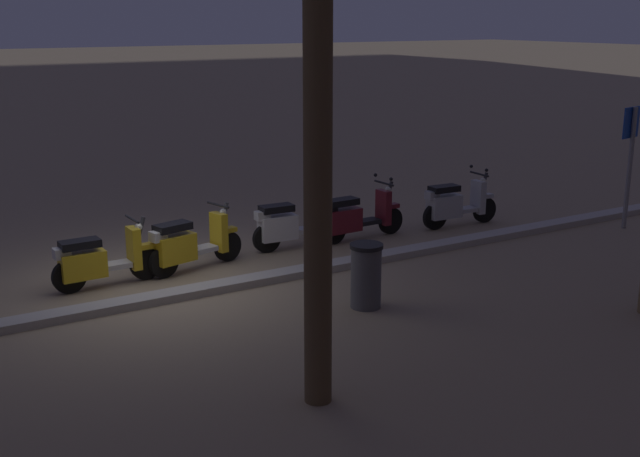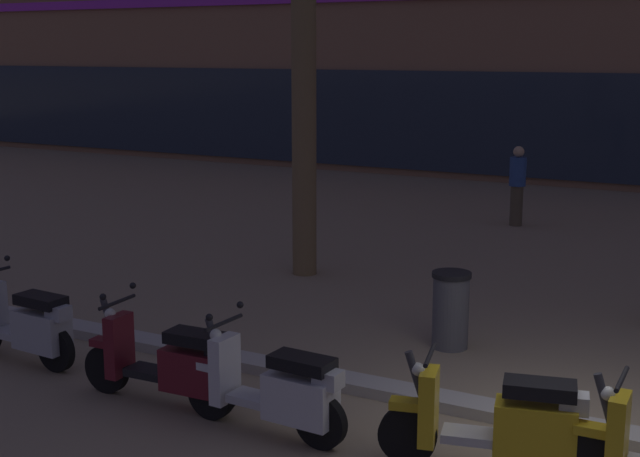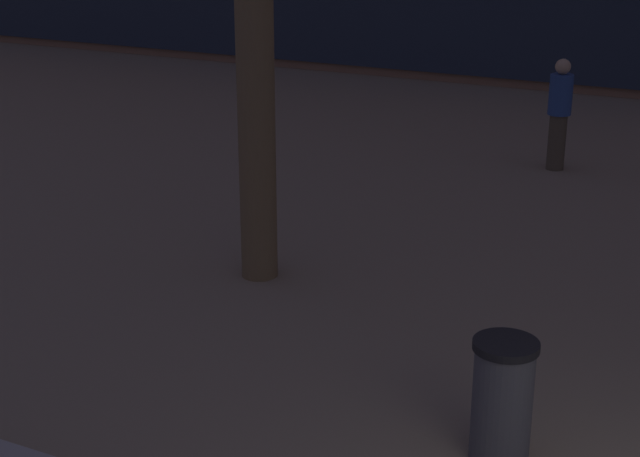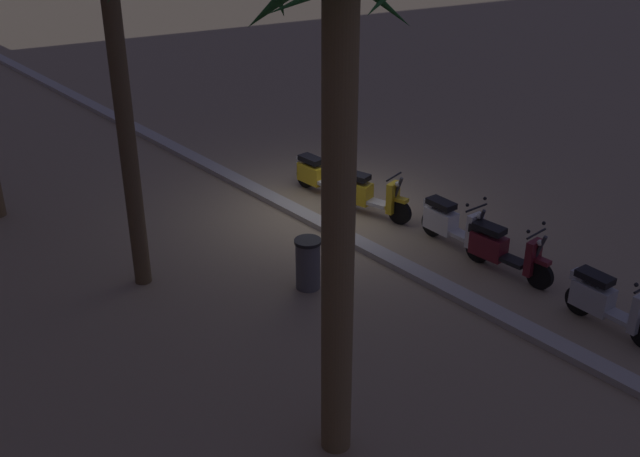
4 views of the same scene
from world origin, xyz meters
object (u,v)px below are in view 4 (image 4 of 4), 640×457
object	(u,v)px
scooter_maroon_last_in_row	(502,250)
scooter_yellow_gap_after_mid	(319,175)
scooter_white_tail_end	(451,224)
litter_bin	(308,263)
palm_tree_by_mall_entrance	(339,79)
scooter_silver_mid_centre	(606,302)
scooter_yellow_lead_nearest	(367,194)
palm_tree_far_corner	(111,8)

from	to	relation	value
scooter_maroon_last_in_row	scooter_yellow_gap_after_mid	size ratio (longest dim) A/B	1.07
scooter_white_tail_end	scooter_yellow_gap_after_mid	bearing A→B (deg)	5.35
scooter_maroon_last_in_row	litter_bin	size ratio (longest dim) A/B	1.96
palm_tree_by_mall_entrance	scooter_maroon_last_in_row	bearing A→B (deg)	-74.74
litter_bin	scooter_silver_mid_centre	bearing A→B (deg)	-145.04
scooter_white_tail_end	litter_bin	size ratio (longest dim) A/B	1.89
scooter_yellow_lead_nearest	litter_bin	bearing A→B (deg)	117.73
scooter_maroon_last_in_row	scooter_white_tail_end	distance (m)	1.33
scooter_yellow_lead_nearest	palm_tree_far_corner	xyz separation A→B (m)	(0.58, 5.05, 4.40)
scooter_yellow_lead_nearest	palm_tree_by_mall_entrance	distance (m)	8.43
scooter_white_tail_end	scooter_yellow_gap_after_mid	distance (m)	3.60
scooter_yellow_gap_after_mid	palm_tree_far_corner	distance (m)	6.73
scooter_silver_mid_centre	palm_tree_by_mall_entrance	world-z (taller)	palm_tree_by_mall_entrance
scooter_yellow_gap_after_mid	palm_tree_by_mall_entrance	distance (m)	9.35
palm_tree_far_corner	scooter_silver_mid_centre	bearing A→B (deg)	-141.17
scooter_yellow_gap_after_mid	palm_tree_far_corner	bearing A→B (deg)	100.40
litter_bin	scooter_yellow_gap_after_mid	bearing A→B (deg)	-43.22
scooter_maroon_last_in_row	scooter_yellow_lead_nearest	size ratio (longest dim) A/B	1.04
palm_tree_by_mall_entrance	litter_bin	xyz separation A→B (m)	(3.35, -2.32, -4.44)
palm_tree_by_mall_entrance	scooter_white_tail_end	bearing A→B (deg)	-63.08
scooter_white_tail_end	palm_tree_far_corner	xyz separation A→B (m)	(2.67, 5.32, 4.41)
scooter_silver_mid_centre	scooter_white_tail_end	world-z (taller)	same
scooter_yellow_gap_after_mid	palm_tree_by_mall_entrance	xyz separation A→B (m)	(-6.38, 5.17, 4.48)
scooter_white_tail_end	scooter_yellow_lead_nearest	xyz separation A→B (m)	(2.09, 0.27, 0.01)
scooter_maroon_last_in_row	scooter_yellow_lead_nearest	world-z (taller)	scooter_maroon_last_in_row
scooter_maroon_last_in_row	palm_tree_by_mall_entrance	distance (m)	7.16
scooter_silver_mid_centre	palm_tree_far_corner	size ratio (longest dim) A/B	0.28
scooter_maroon_last_in_row	scooter_yellow_gap_after_mid	world-z (taller)	scooter_maroon_last_in_row
scooter_yellow_lead_nearest	scooter_yellow_gap_after_mid	distance (m)	1.50
palm_tree_far_corner	litter_bin	size ratio (longest dim) A/B	6.62
palm_tree_by_mall_entrance	scooter_yellow_lead_nearest	bearing A→B (deg)	-46.98
scooter_yellow_lead_nearest	palm_tree_far_corner	distance (m)	6.72
scooter_yellow_gap_after_mid	palm_tree_by_mall_entrance	size ratio (longest dim) A/B	0.26
scooter_yellow_lead_nearest	palm_tree_far_corner	size ratio (longest dim) A/B	0.29
palm_tree_by_mall_entrance	litter_bin	distance (m)	6.02
scooter_yellow_lead_nearest	litter_bin	distance (m)	3.29
scooter_maroon_last_in_row	scooter_yellow_gap_after_mid	bearing A→B (deg)	2.64
scooter_silver_mid_centre	litter_bin	distance (m)	5.02
scooter_yellow_lead_nearest	palm_tree_by_mall_entrance	size ratio (longest dim) A/B	0.27
scooter_white_tail_end	scooter_yellow_gap_after_mid	size ratio (longest dim) A/B	1.03
scooter_maroon_last_in_row	litter_bin	distance (m)	3.60
scooter_maroon_last_in_row	scooter_yellow_lead_nearest	bearing A→B (deg)	2.69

